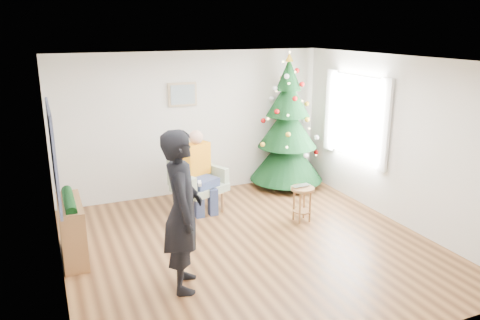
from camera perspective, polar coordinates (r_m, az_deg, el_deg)
name	(u,v)px	position (r m, az deg, el deg)	size (l,w,h in m)	color
floor	(250,245)	(6.79, 1.26, -10.36)	(5.00, 5.00, 0.00)	brown
ceiling	(252,60)	(6.09, 1.41, 12.11)	(5.00, 5.00, 0.00)	white
wall_back	(194,124)	(8.59, -5.68, 4.43)	(5.00, 5.00, 0.00)	silver
wall_front	(369,229)	(4.31, 15.51, -8.06)	(5.00, 5.00, 0.00)	silver
wall_left	(53,181)	(5.78, -21.83, -2.43)	(5.00, 5.00, 0.00)	silver
wall_right	(397,141)	(7.68, 18.55, 2.27)	(5.00, 5.00, 0.00)	silver
window_panel	(356,117)	(8.37, 14.00, 5.12)	(0.04, 1.30, 1.40)	white
curtains	(355,117)	(8.35, 13.83, 5.10)	(0.05, 1.75, 1.50)	white
christmas_tree	(287,128)	(8.96, 5.79, 3.89)	(1.41, 1.41, 2.54)	#3F2816
stool	(302,204)	(7.54, 7.57, -5.33)	(0.38, 0.38, 0.57)	brown
laptop	(303,187)	(7.44, 7.66, -3.25)	(0.31, 0.20, 0.02)	silver
armchair	(197,187)	(7.98, -5.24, -3.30)	(0.99, 0.97, 1.03)	#909F81
seated_person	(199,170)	(7.83, -5.00, -1.22)	(0.57, 0.73, 1.35)	navy
standing_man	(183,211)	(5.45, -7.02, -6.22)	(0.70, 0.46, 1.93)	black
game_controller	(200,183)	(5.37, -4.94, -2.85)	(0.04, 0.13, 0.04)	white
console	(72,230)	(6.67, -19.78, -8.07)	(0.30, 1.00, 0.80)	brown
garland	(69,201)	(6.52, -20.12, -4.69)	(0.14, 0.14, 0.90)	black
tapestry	(53,154)	(6.00, -21.81, 0.72)	(0.03, 1.50, 1.15)	black
framed_picture	(183,94)	(8.40, -7.01, 7.94)	(0.52, 0.05, 0.42)	tan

